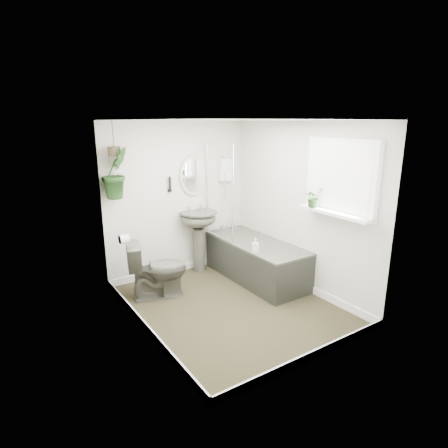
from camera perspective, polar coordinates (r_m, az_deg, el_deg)
floor at (r=4.93m, az=0.98°, el=-12.36°), size 2.30×2.80×0.02m
ceiling at (r=4.37m, az=1.12°, el=15.70°), size 2.30×2.80×0.02m
wall_back at (r=5.70m, az=-6.98°, el=3.77°), size 2.30×0.02×2.30m
wall_front at (r=3.49m, az=14.24°, el=-4.08°), size 2.30×0.02×2.30m
wall_left at (r=4.00m, az=-12.83°, el=-1.50°), size 0.02×2.80×2.30m
wall_right at (r=5.24m, az=11.60°, el=2.53°), size 0.02×2.80×2.30m
skirting at (r=4.90m, az=0.98°, el=-11.74°), size 2.30×2.80×0.10m
bathtub at (r=5.61m, az=4.90°, el=-5.52°), size 0.72×1.72×0.58m
bath_screen at (r=5.54m, az=-0.71°, el=4.92°), size 0.04×0.72×1.40m
shower_box at (r=5.97m, az=0.15°, el=8.29°), size 0.20×0.10×0.35m
oval_mirror at (r=5.72m, az=-4.65°, el=7.43°), size 0.46×0.03×0.62m
wall_sconce at (r=5.55m, az=-8.22°, el=6.03°), size 0.04×0.04×0.22m
toilet_roll_holder at (r=4.72m, az=-15.00°, el=-2.22°), size 0.11×0.11×0.11m
window_recess at (r=4.63m, az=17.42°, el=6.80°), size 0.08×1.00×0.90m
window_sill at (r=4.66m, az=16.46°, el=1.65°), size 0.18×1.00×0.04m
window_blinds at (r=4.60m, az=17.06°, el=6.77°), size 0.01×0.86×0.76m
toilet at (r=5.08m, az=-10.10°, el=-6.74°), size 0.86×0.63×0.78m
pedestal_sink at (r=5.84m, az=-3.83°, el=-2.64°), size 0.63×0.56×0.97m
sill_plant at (r=4.79m, az=13.48°, el=3.98°), size 0.24×0.22×0.25m
hanging_plant at (r=5.12m, az=-16.18°, el=7.49°), size 0.45×0.40×0.67m
soap_bottle at (r=5.06m, az=4.79°, el=-3.25°), size 0.11×0.11×0.19m
hanging_pot at (r=5.09m, az=-16.41°, el=10.58°), size 0.16×0.16×0.12m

